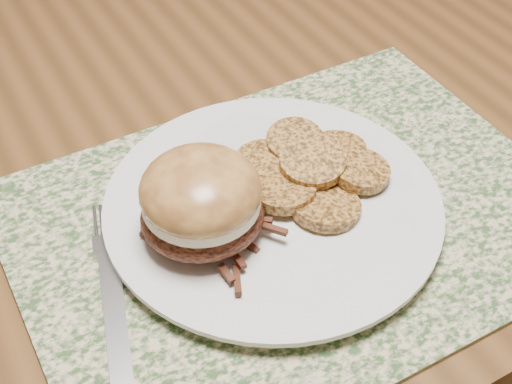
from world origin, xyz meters
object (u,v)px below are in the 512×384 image
(dining_table, at_px, (307,81))
(pork_sandwich, at_px, (201,201))
(dinner_plate, at_px, (273,207))
(fork, at_px, (113,293))

(dining_table, relative_size, pork_sandwich, 13.61)
(dinner_plate, distance_m, fork, 0.15)
(dinner_plate, bearing_deg, dining_table, 51.81)
(pork_sandwich, relative_size, fork, 0.59)
(dinner_plate, distance_m, pork_sandwich, 0.08)
(dinner_plate, relative_size, fork, 1.38)
(fork, bearing_deg, pork_sandwich, 23.10)
(pork_sandwich, xyz_separation_m, fork, (-0.08, -0.01, -0.05))
(dining_table, distance_m, pork_sandwich, 0.38)
(fork, bearing_deg, dinner_plate, 21.88)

